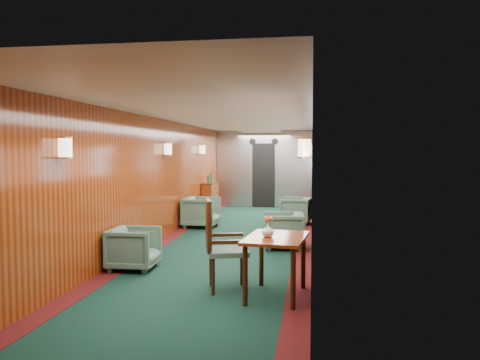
{
  "coord_description": "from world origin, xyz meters",
  "views": [
    {
      "loc": [
        1.5,
        -8.67,
        1.76
      ],
      "look_at": [
        0.0,
        1.03,
        1.15
      ],
      "focal_mm": 35.0,
      "sensor_mm": 36.0,
      "label": 1
    }
  ],
  "objects_px": {
    "dining_table": "(276,246)",
    "armchair_left_far": "(202,212)",
    "armchair_right_near": "(283,230)",
    "armchair_right_far": "(295,210)",
    "credenza": "(210,198)",
    "armchair_left_near": "(134,248)",
    "side_chair": "(219,241)"
  },
  "relations": [
    {
      "from": "dining_table",
      "to": "armchair_left_far",
      "type": "relative_size",
      "value": 1.36
    },
    {
      "from": "armchair_right_near",
      "to": "armchair_right_far",
      "type": "distance_m",
      "value": 2.92
    },
    {
      "from": "credenza",
      "to": "armchair_right_near",
      "type": "relative_size",
      "value": 1.61
    },
    {
      "from": "armchair_left_near",
      "to": "armchair_right_near",
      "type": "height_order",
      "value": "armchair_right_near"
    },
    {
      "from": "side_chair",
      "to": "armchair_right_far",
      "type": "xyz_separation_m",
      "value": [
        0.75,
        5.6,
        -0.3
      ]
    },
    {
      "from": "dining_table",
      "to": "armchair_left_far",
      "type": "height_order",
      "value": "dining_table"
    },
    {
      "from": "side_chair",
      "to": "armchair_right_near",
      "type": "distance_m",
      "value": 2.77
    },
    {
      "from": "side_chair",
      "to": "armchair_left_near",
      "type": "relative_size",
      "value": 1.67
    },
    {
      "from": "credenza",
      "to": "armchair_right_near",
      "type": "bearing_deg",
      "value": -62.25
    },
    {
      "from": "armchair_right_far",
      "to": "armchair_left_far",
      "type": "bearing_deg",
      "value": -59.9
    },
    {
      "from": "dining_table",
      "to": "side_chair",
      "type": "bearing_deg",
      "value": 174.48
    },
    {
      "from": "armchair_left_near",
      "to": "credenza",
      "type": "bearing_deg",
      "value": 0.09
    },
    {
      "from": "credenza",
      "to": "armchair_right_near",
      "type": "xyz_separation_m",
      "value": [
        2.33,
        -4.44,
        -0.12
      ]
    },
    {
      "from": "dining_table",
      "to": "credenza",
      "type": "bearing_deg",
      "value": 114.95
    },
    {
      "from": "credenza",
      "to": "armchair_right_near",
      "type": "height_order",
      "value": "credenza"
    },
    {
      "from": "dining_table",
      "to": "armchair_right_far",
      "type": "relative_size",
      "value": 1.49
    },
    {
      "from": "side_chair",
      "to": "armchair_right_near",
      "type": "height_order",
      "value": "side_chair"
    },
    {
      "from": "side_chair",
      "to": "credenza",
      "type": "distance_m",
      "value": 7.32
    },
    {
      "from": "dining_table",
      "to": "armchair_left_near",
      "type": "distance_m",
      "value": 2.42
    },
    {
      "from": "armchair_left_near",
      "to": "armchair_left_far",
      "type": "distance_m",
      "value": 3.9
    },
    {
      "from": "credenza",
      "to": "armchair_right_far",
      "type": "bearing_deg",
      "value": -31.84
    },
    {
      "from": "side_chair",
      "to": "armchair_left_near",
      "type": "distance_m",
      "value": 1.71
    },
    {
      "from": "dining_table",
      "to": "credenza",
      "type": "distance_m",
      "value": 7.67
    },
    {
      "from": "dining_table",
      "to": "armchair_left_near",
      "type": "bearing_deg",
      "value": 162.15
    },
    {
      "from": "armchair_right_far",
      "to": "armchair_left_near",
      "type": "bearing_deg",
      "value": -17.0
    },
    {
      "from": "armchair_right_far",
      "to": "armchair_right_near",
      "type": "bearing_deg",
      "value": 5.77
    },
    {
      "from": "credenza",
      "to": "armchair_left_far",
      "type": "distance_m",
      "value": 2.41
    },
    {
      "from": "dining_table",
      "to": "credenza",
      "type": "height_order",
      "value": "credenza"
    },
    {
      "from": "armchair_left_far",
      "to": "side_chair",
      "type": "bearing_deg",
      "value": -160.87
    },
    {
      "from": "side_chair",
      "to": "armchair_left_far",
      "type": "distance_m",
      "value": 4.94
    },
    {
      "from": "armchair_left_near",
      "to": "armchair_right_near",
      "type": "xyz_separation_m",
      "value": [
        2.1,
        1.84,
        0.01
      ]
    },
    {
      "from": "dining_table",
      "to": "armchair_right_far",
      "type": "height_order",
      "value": "dining_table"
    }
  ]
}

